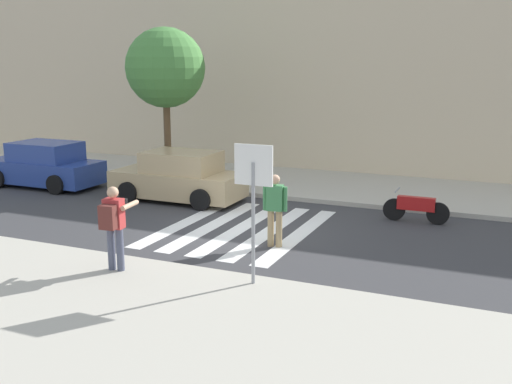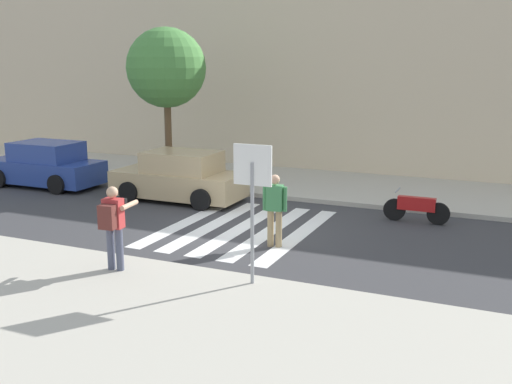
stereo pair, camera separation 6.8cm
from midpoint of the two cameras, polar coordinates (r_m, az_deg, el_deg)
name	(u,v)px [view 2 (the right image)]	position (r m, az deg, el deg)	size (l,w,h in m)	color
ground_plane	(238,230)	(15.51, -1.61, -3.63)	(120.00, 120.00, 0.00)	#38383A
sidewalk_near	(77,321)	(10.56, -16.48, -11.71)	(60.00, 6.00, 0.14)	#B2AD9E
sidewalk_far	(312,184)	(20.91, 5.44, 0.75)	(60.00, 4.80, 0.14)	#B2AD9E
building_facade_far	(349,76)	(24.70, 8.91, 10.86)	(56.00, 4.00, 7.32)	beige
crosswalk_stripe_0	(188,221)	(16.40, -6.37, -2.79)	(0.44, 5.20, 0.01)	silver
crosswalk_stripe_1	(214,225)	(16.02, -3.89, -3.11)	(0.44, 5.20, 0.01)	silver
crosswalk_stripe_2	(241,228)	(15.68, -1.30, -3.43)	(0.44, 5.20, 0.01)	silver
crosswalk_stripe_3	(269,231)	(15.37, 1.41, -3.76)	(0.44, 5.20, 0.01)	silver
crosswalk_stripe_4	(299,235)	(15.10, 4.23, -4.09)	(0.44, 5.20, 0.01)	silver
stop_sign	(253,183)	(11.01, -0.15, 0.84)	(0.76, 0.08, 2.66)	gray
photographer_with_backpack	(113,221)	(12.24, -13.31, -2.71)	(0.64, 0.88, 1.72)	#474C60
pedestrian_crossing	(275,206)	(13.90, 1.94, -1.38)	(0.58, 0.29, 1.72)	tan
parked_car_blue	(45,165)	(21.96, -19.34, 2.40)	(4.10, 1.92, 1.55)	#284293
parked_car_tan	(180,177)	(18.74, -7.19, 1.38)	(4.10, 1.92, 1.55)	tan
motorcycle	(416,208)	(16.68, 15.13, -1.44)	(1.76, 0.60, 0.87)	black
street_tree_west	(166,68)	(20.84, -8.45, 11.58)	(2.70, 2.70, 5.25)	brown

